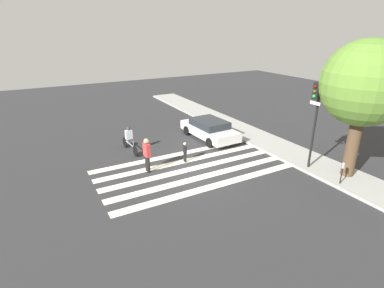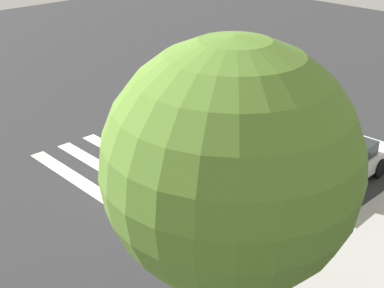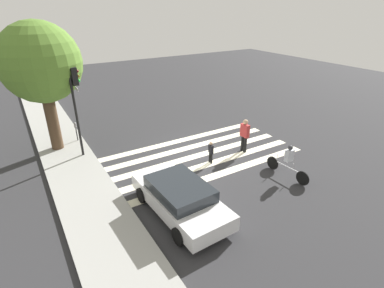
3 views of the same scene
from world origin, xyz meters
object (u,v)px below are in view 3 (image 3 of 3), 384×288
Objects in this scene: traffic_light at (76,94)px; car_parked_far_curb at (180,197)px; pedestrian_child_with_backpack at (245,134)px; cyclist_far_lane at (288,160)px; pedestrian_adult_yellow_jacket at (211,151)px; street_tree at (40,64)px; parking_meter at (76,128)px.

traffic_light is 1.04× the size of car_parked_far_curb.
cyclist_far_lane is at bearing -2.88° from pedestrian_child_with_backpack.
pedestrian_child_with_backpack is 2.32m from pedestrian_adult_yellow_jacket.
street_tree is at bearing 41.46° from cyclist_far_lane.
parking_meter is 0.53× the size of cyclist_far_lane.
parking_meter is at bearing 50.28° from pedestrian_adult_yellow_jacket.
street_tree reaches higher than traffic_light.
traffic_light reaches higher than car_parked_far_curb.
parking_meter is 11.73m from cyclist_far_lane.
cyclist_far_lane is 5.55m from car_parked_far_curb.
car_parked_far_curb is (-8.74, -1.93, -0.25)m from parking_meter.
pedestrian_child_with_backpack is at bearing -4.11° from cyclist_far_lane.
cyclist_far_lane is (-3.10, 0.02, -0.18)m from pedestrian_child_with_backpack.
traffic_light is 4.14× the size of pedestrian_adult_yellow_jacket.
pedestrian_adult_yellow_jacket is at bearing -53.44° from car_parked_far_curb.
traffic_light is at bearing 43.35° from cyclist_far_lane.
pedestrian_adult_yellow_jacket is 0.49× the size of cyclist_far_lane.
cyclist_far_lane is at bearing -140.40° from parking_meter.
street_tree is 9.70m from car_parked_far_curb.
parking_meter reaches higher than pedestrian_adult_yellow_jacket.
street_tree reaches higher than car_parked_far_curb.
traffic_light reaches higher than parking_meter.
parking_meter is 1.06× the size of pedestrian_adult_yellow_jacket.
cyclist_far_lane is 0.51× the size of car_parked_far_curb.
parking_meter is 0.67× the size of pedestrian_child_with_backpack.
parking_meter is 3.97m from street_tree.
car_parked_far_curb reaches higher than parking_meter.
pedestrian_child_with_backpack is 3.10m from cyclist_far_lane.
pedestrian_adult_yellow_jacket is at bearing -127.47° from traffic_light.
pedestrian_child_with_backpack reaches higher than parking_meter.
traffic_light is at bearing 62.21° from pedestrian_adult_yellow_jacket.
traffic_light reaches higher than cyclist_far_lane.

